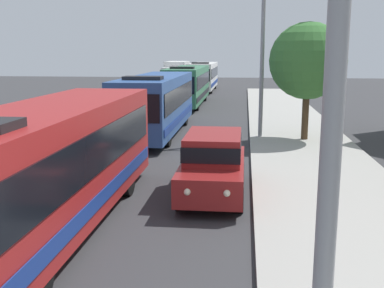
{
  "coord_description": "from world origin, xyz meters",
  "views": [
    {
      "loc": [
        3.3,
        1.12,
        4.32
      ],
      "look_at": [
        1.79,
        14.53,
        1.64
      ],
      "focal_mm": 43.84,
      "sensor_mm": 36.0,
      "label": 1
    }
  ],
  "objects_px": {
    "bus_second_in_line": "(157,102)",
    "streetlamp_mid": "(263,40)",
    "roadside_tree": "(308,61)",
    "bus_fourth_in_line": "(203,75)",
    "white_suv": "(213,162)",
    "box_truck_oncoming": "(176,74)",
    "bus_lead": "(50,163)",
    "bus_middle": "(188,84)"
  },
  "relations": [
    {
      "from": "bus_second_in_line",
      "to": "streetlamp_mid",
      "type": "relative_size",
      "value": 1.45
    },
    {
      "from": "streetlamp_mid",
      "to": "roadside_tree",
      "type": "relative_size",
      "value": 1.36
    },
    {
      "from": "bus_fourth_in_line",
      "to": "roadside_tree",
      "type": "height_order",
      "value": "roadside_tree"
    },
    {
      "from": "white_suv",
      "to": "box_truck_oncoming",
      "type": "relative_size",
      "value": 0.67
    },
    {
      "from": "bus_fourth_in_line",
      "to": "bus_second_in_line",
      "type": "bearing_deg",
      "value": -90.0
    },
    {
      "from": "roadside_tree",
      "to": "bus_lead",
      "type": "bearing_deg",
      "value": -121.36
    },
    {
      "from": "bus_lead",
      "to": "box_truck_oncoming",
      "type": "relative_size",
      "value": 1.57
    },
    {
      "from": "box_truck_oncoming",
      "to": "bus_middle",
      "type": "bearing_deg",
      "value": -78.37
    },
    {
      "from": "bus_second_in_line",
      "to": "bus_fourth_in_line",
      "type": "relative_size",
      "value": 0.98
    },
    {
      "from": "bus_lead",
      "to": "bus_fourth_in_line",
      "type": "relative_size",
      "value": 0.98
    },
    {
      "from": "bus_lead",
      "to": "roadside_tree",
      "type": "bearing_deg",
      "value": 58.64
    },
    {
      "from": "roadside_tree",
      "to": "white_suv",
      "type": "bearing_deg",
      "value": -112.94
    },
    {
      "from": "box_truck_oncoming",
      "to": "streetlamp_mid",
      "type": "xyz_separation_m",
      "value": [
        8.7,
        -30.77,
        3.15
      ]
    },
    {
      "from": "bus_lead",
      "to": "white_suv",
      "type": "bearing_deg",
      "value": 41.88
    },
    {
      "from": "bus_second_in_line",
      "to": "box_truck_oncoming",
      "type": "bearing_deg",
      "value": 96.33
    },
    {
      "from": "bus_second_in_line",
      "to": "box_truck_oncoming",
      "type": "relative_size",
      "value": 1.56
    },
    {
      "from": "bus_lead",
      "to": "bus_second_in_line",
      "type": "xyz_separation_m",
      "value": [
        -0.0,
        13.81,
        -0.0
      ]
    },
    {
      "from": "bus_second_in_line",
      "to": "roadside_tree",
      "type": "xyz_separation_m",
      "value": [
        7.5,
        -1.5,
        2.17
      ]
    },
    {
      "from": "bus_lead",
      "to": "streetlamp_mid",
      "type": "bearing_deg",
      "value": 67.11
    },
    {
      "from": "bus_middle",
      "to": "roadside_tree",
      "type": "height_order",
      "value": "roadside_tree"
    },
    {
      "from": "bus_lead",
      "to": "streetlamp_mid",
      "type": "relative_size",
      "value": 1.45
    },
    {
      "from": "streetlamp_mid",
      "to": "bus_fourth_in_line",
      "type": "bearing_deg",
      "value": 100.66
    },
    {
      "from": "bus_middle",
      "to": "bus_lead",
      "type": "bearing_deg",
      "value": -90.0
    },
    {
      "from": "bus_fourth_in_line",
      "to": "roadside_tree",
      "type": "xyz_separation_m",
      "value": [
        7.5,
        -29.14,
        2.17
      ]
    },
    {
      "from": "bus_second_in_line",
      "to": "roadside_tree",
      "type": "relative_size",
      "value": 1.97
    },
    {
      "from": "white_suv",
      "to": "streetlamp_mid",
      "type": "xyz_separation_m",
      "value": [
        1.7,
        9.47,
        3.82
      ]
    },
    {
      "from": "box_truck_oncoming",
      "to": "streetlamp_mid",
      "type": "relative_size",
      "value": 0.93
    },
    {
      "from": "bus_second_in_line",
      "to": "streetlamp_mid",
      "type": "height_order",
      "value": "streetlamp_mid"
    },
    {
      "from": "bus_second_in_line",
      "to": "streetlamp_mid",
      "type": "xyz_separation_m",
      "value": [
        5.4,
        -1.02,
        3.16
      ]
    },
    {
      "from": "streetlamp_mid",
      "to": "bus_middle",
      "type": "bearing_deg",
      "value": 110.14
    },
    {
      "from": "roadside_tree",
      "to": "box_truck_oncoming",
      "type": "bearing_deg",
      "value": 109.08
    },
    {
      "from": "bus_lead",
      "to": "white_suv",
      "type": "xyz_separation_m",
      "value": [
        3.7,
        3.32,
        -0.66
      ]
    },
    {
      "from": "bus_middle",
      "to": "roadside_tree",
      "type": "xyz_separation_m",
      "value": [
        7.5,
        -15.19,
        2.17
      ]
    },
    {
      "from": "white_suv",
      "to": "box_truck_oncoming",
      "type": "height_order",
      "value": "box_truck_oncoming"
    },
    {
      "from": "bus_lead",
      "to": "roadside_tree",
      "type": "relative_size",
      "value": 1.98
    },
    {
      "from": "bus_middle",
      "to": "streetlamp_mid",
      "type": "bearing_deg",
      "value": -69.86
    },
    {
      "from": "bus_lead",
      "to": "bus_second_in_line",
      "type": "distance_m",
      "value": 13.81
    },
    {
      "from": "bus_middle",
      "to": "roadside_tree",
      "type": "bearing_deg",
      "value": -63.71
    },
    {
      "from": "bus_lead",
      "to": "bus_fourth_in_line",
      "type": "distance_m",
      "value": 41.45
    },
    {
      "from": "box_truck_oncoming",
      "to": "roadside_tree",
      "type": "xyz_separation_m",
      "value": [
        10.81,
        -31.24,
        2.17
      ]
    },
    {
      "from": "bus_lead",
      "to": "bus_fourth_in_line",
      "type": "height_order",
      "value": "same"
    },
    {
      "from": "bus_second_in_line",
      "to": "bus_middle",
      "type": "relative_size",
      "value": 0.94
    }
  ]
}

